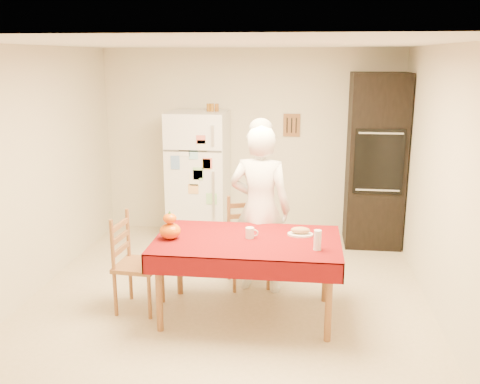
% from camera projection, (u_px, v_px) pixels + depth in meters
% --- Properties ---
extents(floor, '(4.50, 4.50, 0.00)m').
position_uv_depth(floor, '(227.00, 301.00, 5.38)').
color(floor, tan).
rests_on(floor, ground).
extents(room_shell, '(4.02, 4.52, 2.51)m').
position_uv_depth(room_shell, '(226.00, 141.00, 4.98)').
color(room_shell, beige).
rests_on(room_shell, ground).
extents(refrigerator, '(0.75, 0.74, 1.70)m').
position_uv_depth(refrigerator, '(199.00, 176.00, 7.05)').
color(refrigerator, white).
rests_on(refrigerator, floor).
extents(oven_cabinet, '(0.70, 0.62, 2.20)m').
position_uv_depth(oven_cabinet, '(376.00, 161.00, 6.77)').
color(oven_cabinet, black).
rests_on(oven_cabinet, floor).
extents(dining_table, '(1.70, 1.00, 0.76)m').
position_uv_depth(dining_table, '(247.00, 246.00, 4.92)').
color(dining_table, brown).
rests_on(dining_table, floor).
extents(chair_far, '(0.52, 0.51, 0.95)m').
position_uv_depth(chair_far, '(247.00, 238.00, 5.71)').
color(chair_far, brown).
rests_on(chair_far, floor).
extents(chair_left, '(0.43, 0.45, 0.95)m').
position_uv_depth(chair_left, '(132.00, 259.00, 5.10)').
color(chair_left, brown).
rests_on(chair_left, floor).
extents(seated_woman, '(0.69, 0.50, 1.74)m').
position_uv_depth(seated_woman, '(260.00, 209.00, 5.46)').
color(seated_woman, white).
rests_on(seated_woman, floor).
extents(coffee_mug, '(0.08, 0.08, 0.10)m').
position_uv_depth(coffee_mug, '(250.00, 233.00, 4.92)').
color(coffee_mug, silver).
rests_on(coffee_mug, dining_table).
extents(pumpkin_lower, '(0.20, 0.20, 0.15)m').
position_uv_depth(pumpkin_lower, '(170.00, 231.00, 4.90)').
color(pumpkin_lower, '#E95305').
rests_on(pumpkin_lower, dining_table).
extents(pumpkin_upper, '(0.12, 0.12, 0.09)m').
position_uv_depth(pumpkin_upper, '(170.00, 218.00, 4.87)').
color(pumpkin_upper, red).
rests_on(pumpkin_upper, pumpkin_lower).
extents(wine_glass, '(0.07, 0.07, 0.18)m').
position_uv_depth(wine_glass, '(317.00, 240.00, 4.61)').
color(wine_glass, white).
rests_on(wine_glass, dining_table).
extents(bread_plate, '(0.24, 0.24, 0.02)m').
position_uv_depth(bread_plate, '(300.00, 234.00, 5.00)').
color(bread_plate, white).
rests_on(bread_plate, dining_table).
extents(bread_loaf, '(0.18, 0.10, 0.06)m').
position_uv_depth(bread_loaf, '(300.00, 230.00, 4.99)').
color(bread_loaf, '#9B7B4C').
rests_on(bread_loaf, bread_plate).
extents(spice_jar_left, '(0.05, 0.05, 0.10)m').
position_uv_depth(spice_jar_left, '(208.00, 107.00, 6.86)').
color(spice_jar_left, brown).
rests_on(spice_jar_left, refrigerator).
extents(spice_jar_mid, '(0.05, 0.05, 0.10)m').
position_uv_depth(spice_jar_mid, '(212.00, 108.00, 6.86)').
color(spice_jar_mid, '#9A611C').
rests_on(spice_jar_mid, refrigerator).
extents(spice_jar_right, '(0.05, 0.05, 0.10)m').
position_uv_depth(spice_jar_right, '(217.00, 108.00, 6.85)').
color(spice_jar_right, brown).
rests_on(spice_jar_right, refrigerator).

